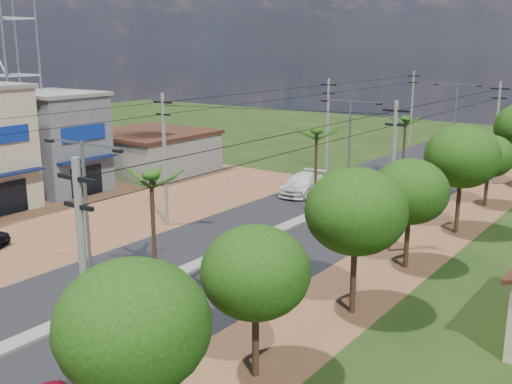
# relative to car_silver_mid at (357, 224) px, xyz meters

# --- Properties ---
(ground) EXTENTS (160.00, 160.00, 0.00)m
(ground) POSITION_rel_car_silver_mid_xyz_m (-4.35, -18.10, -0.64)
(ground) COLOR black
(ground) RESTS_ON ground
(road) EXTENTS (12.00, 110.00, 0.04)m
(road) POSITION_rel_car_silver_mid_xyz_m (-4.35, -3.10, -0.62)
(road) COLOR black
(road) RESTS_ON ground
(median) EXTENTS (1.00, 90.00, 0.18)m
(median) POSITION_rel_car_silver_mid_xyz_m (-4.35, -0.10, -0.55)
(median) COLOR #605E56
(median) RESTS_ON ground
(dirt_lot_west) EXTENTS (18.00, 46.00, 0.04)m
(dirt_lot_west) POSITION_rel_car_silver_mid_xyz_m (-19.35, -10.10, -0.62)
(dirt_lot_west) COLOR brown
(dirt_lot_west) RESTS_ON ground
(dirt_shoulder_east) EXTENTS (5.00, 90.00, 0.03)m
(dirt_shoulder_east) POSITION_rel_car_silver_mid_xyz_m (4.15, -3.10, -0.62)
(dirt_shoulder_east) COLOR brown
(dirt_shoulder_east) RESTS_ON ground
(shophouse_grey) EXTENTS (9.00, 6.40, 8.30)m
(shophouse_grey) POSITION_rel_car_silver_mid_xyz_m (-26.33, -4.10, 3.53)
(shophouse_grey) COLOR #505258
(shophouse_grey) RESTS_ON ground
(low_shed) EXTENTS (10.40, 10.40, 3.95)m
(low_shed) POSITION_rel_car_silver_mid_xyz_m (-25.35, 5.90, 1.33)
(low_shed) COLOR #605E56
(low_shed) RESTS_ON ground
(tree_east_a) EXTENTS (4.40, 4.40, 6.37)m
(tree_east_a) POSITION_rel_car_silver_mid_xyz_m (5.15, -24.10, 3.85)
(tree_east_a) COLOR black
(tree_east_a) RESTS_ON ground
(tree_east_b) EXTENTS (4.00, 4.00, 5.83)m
(tree_east_b) POSITION_rel_car_silver_mid_xyz_m (4.95, -18.10, 3.48)
(tree_east_b) COLOR black
(tree_east_b) RESTS_ON ground
(tree_east_c) EXTENTS (4.60, 4.60, 6.83)m
(tree_east_c) POSITION_rel_car_silver_mid_xyz_m (5.35, -11.10, 4.23)
(tree_east_c) COLOR black
(tree_east_c) RESTS_ON ground
(tree_east_d) EXTENTS (4.20, 4.20, 6.13)m
(tree_east_d) POSITION_rel_car_silver_mid_xyz_m (5.05, -4.10, 3.70)
(tree_east_d) COLOR black
(tree_east_d) RESTS_ON ground
(tree_east_e) EXTENTS (4.80, 4.80, 7.14)m
(tree_east_e) POSITION_rel_car_silver_mid_xyz_m (5.25, 3.90, 4.45)
(tree_east_e) COLOR black
(tree_east_e) RESTS_ON ground
(tree_east_f) EXTENTS (3.80, 3.80, 5.52)m
(tree_east_f) POSITION_rel_car_silver_mid_xyz_m (4.85, 11.90, 3.25)
(tree_east_f) COLOR black
(tree_east_f) RESTS_ON ground
(palm_median_near) EXTENTS (2.00, 2.00, 6.15)m
(palm_median_near) POSITION_rel_car_silver_mid_xyz_m (-4.35, -14.10, 4.90)
(palm_median_near) COLOR black
(palm_median_near) RESTS_ON ground
(palm_median_mid) EXTENTS (2.00, 2.00, 6.55)m
(palm_median_mid) POSITION_rel_car_silver_mid_xyz_m (-4.35, 1.90, 5.26)
(palm_median_mid) COLOR black
(palm_median_mid) RESTS_ON ground
(palm_median_far) EXTENTS (2.00, 2.00, 5.85)m
(palm_median_far) POSITION_rel_car_silver_mid_xyz_m (-4.35, 17.90, 4.62)
(palm_median_far) COLOR black
(palm_median_far) RESTS_ON ground
(streetlight_near) EXTENTS (5.10, 0.18, 8.00)m
(streetlight_near) POSITION_rel_car_silver_mid_xyz_m (-4.35, -18.10, 4.15)
(streetlight_near) COLOR gray
(streetlight_near) RESTS_ON ground
(streetlight_mid) EXTENTS (5.10, 0.18, 8.00)m
(streetlight_mid) POSITION_rel_car_silver_mid_xyz_m (-4.35, 6.90, 4.15)
(streetlight_mid) COLOR gray
(streetlight_mid) RESTS_ON ground
(streetlight_far) EXTENTS (5.10, 0.18, 8.00)m
(streetlight_far) POSITION_rel_car_silver_mid_xyz_m (-4.35, 31.90, 4.15)
(streetlight_far) COLOR gray
(streetlight_far) RESTS_ON ground
(utility_pole_w_b) EXTENTS (1.60, 0.24, 9.00)m
(utility_pole_w_b) POSITION_rel_car_silver_mid_xyz_m (-11.35, -6.10, 4.12)
(utility_pole_w_b) COLOR #605E56
(utility_pole_w_b) RESTS_ON ground
(utility_pole_w_c) EXTENTS (1.60, 0.24, 9.00)m
(utility_pole_w_c) POSITION_rel_car_silver_mid_xyz_m (-11.35, 15.90, 4.12)
(utility_pole_w_c) COLOR #605E56
(utility_pole_w_c) RESTS_ON ground
(utility_pole_w_d) EXTENTS (1.60, 0.24, 9.00)m
(utility_pole_w_d) POSITION_rel_car_silver_mid_xyz_m (-11.35, 36.90, 4.12)
(utility_pole_w_d) COLOR #605E56
(utility_pole_w_d) RESTS_ON ground
(utility_pole_e_a) EXTENTS (1.60, 0.24, 9.00)m
(utility_pole_e_a) POSITION_rel_car_silver_mid_xyz_m (3.15, -24.10, 4.12)
(utility_pole_e_a) COLOR #605E56
(utility_pole_e_a) RESTS_ON ground
(utility_pole_e_b) EXTENTS (1.60, 0.24, 9.00)m
(utility_pole_e_b) POSITION_rel_car_silver_mid_xyz_m (3.15, -2.10, 4.12)
(utility_pole_e_b) COLOR #605E56
(utility_pole_e_b) RESTS_ON ground
(utility_pole_e_c) EXTENTS (1.60, 0.24, 9.00)m
(utility_pole_e_c) POSITION_rel_car_silver_mid_xyz_m (3.15, 19.90, 4.12)
(utility_pole_e_c) COLOR #605E56
(utility_pole_e_c) RESTS_ON ground
(car_silver_mid) EXTENTS (1.94, 4.03, 1.27)m
(car_silver_mid) POSITION_rel_car_silver_mid_xyz_m (0.00, 0.00, 0.00)
(car_silver_mid) COLOR gray
(car_silver_mid) RESTS_ON ground
(car_white_far) EXTENTS (3.13, 5.98, 1.66)m
(car_white_far) POSITION_rel_car_silver_mid_xyz_m (-8.49, 6.93, 0.19)
(car_white_far) COLOR silver
(car_white_far) RESTS_ON ground
(moto_rider_west_a) EXTENTS (1.44, 2.05, 1.02)m
(moto_rider_west_a) POSITION_rel_car_silver_mid_xyz_m (-5.55, 5.55, -0.12)
(moto_rider_west_a) COLOR black
(moto_rider_west_a) RESTS_ON ground
(moto_rider_west_b) EXTENTS (0.60, 1.51, 0.88)m
(moto_rider_west_b) POSITION_rel_car_silver_mid_xyz_m (-9.18, 9.44, -0.20)
(moto_rider_west_b) COLOR black
(moto_rider_west_b) RESTS_ON ground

